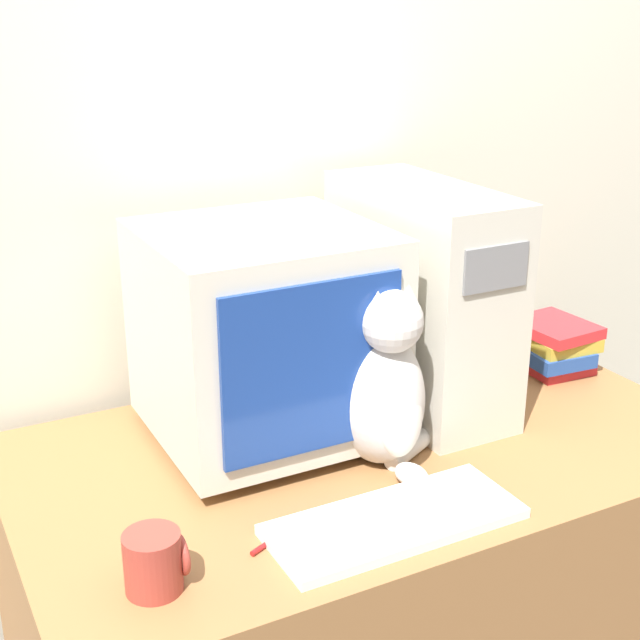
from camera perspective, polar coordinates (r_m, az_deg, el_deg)
The scene contains 9 objects.
wall_back at distance 2.01m, azimuth -3.35°, elevation 10.43°, with size 7.00×0.05×2.50m.
desk at distance 1.99m, azimuth 2.94°, elevation -17.52°, with size 1.38×0.79×0.75m.
crt_monitor at distance 1.72m, azimuth -3.60°, elevation -0.87°, with size 0.43×0.42×0.43m.
computer_tower at distance 1.89m, azimuth 6.41°, elevation 1.47°, with size 0.20×0.48×0.47m.
keyboard at distance 1.53m, azimuth 4.80°, elevation -12.68°, with size 0.43×0.17×0.02m.
cat at distance 1.65m, azimuth 4.07°, elevation -4.45°, with size 0.25×0.25×0.35m.
book_stack at distance 2.16m, azimuth 14.61°, elevation -1.57°, with size 0.17×0.20×0.12m.
pen at distance 1.51m, azimuth -2.40°, elevation -13.45°, with size 0.14×0.07×0.01m.
mug at distance 1.39m, azimuth -10.53°, elevation -14.96°, with size 0.09×0.09×0.09m.
Camera 1 is at (-0.81, -0.95, 1.59)m, focal length 50.00 mm.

